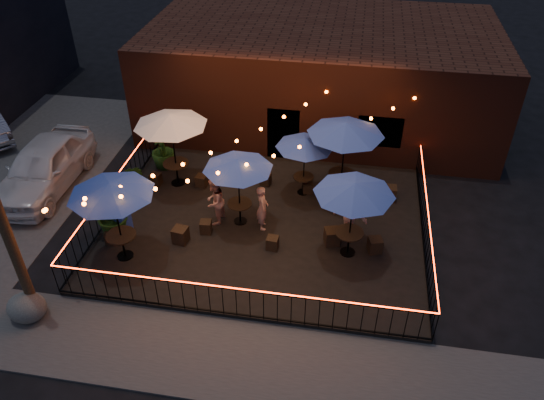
{
  "coord_description": "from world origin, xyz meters",
  "views": [
    {
      "loc": [
        2.48,
        -11.13,
        10.86
      ],
      "look_at": [
        0.28,
        1.87,
        1.18
      ],
      "focal_mm": 35.0,
      "sensor_mm": 36.0,
      "label": 1
    }
  ],
  "objects_px": {
    "cafe_table_3": "(305,143)",
    "cooler": "(120,220)",
    "cafe_table_4": "(354,190)",
    "boulder": "(27,307)",
    "cafe_table_2": "(238,165)",
    "cafe_table_5": "(346,130)",
    "cafe_table_0": "(111,190)",
    "cafe_table_1": "(170,121)"
  },
  "relations": [
    {
      "from": "cafe_table_4",
      "to": "boulder",
      "type": "relative_size",
      "value": 2.63
    },
    {
      "from": "cafe_table_3",
      "to": "boulder",
      "type": "bearing_deg",
      "value": -134.1
    },
    {
      "from": "cooler",
      "to": "cafe_table_5",
      "type": "bearing_deg",
      "value": 41.71
    },
    {
      "from": "cafe_table_5",
      "to": "cooler",
      "type": "xyz_separation_m",
      "value": [
        -6.68,
        -3.16,
        -2.08
      ]
    },
    {
      "from": "cafe_table_4",
      "to": "cafe_table_5",
      "type": "height_order",
      "value": "cafe_table_5"
    },
    {
      "from": "cafe_table_2",
      "to": "cafe_table_4",
      "type": "height_order",
      "value": "cafe_table_4"
    },
    {
      "from": "cafe_table_4",
      "to": "cafe_table_0",
      "type": "bearing_deg",
      "value": -169.01
    },
    {
      "from": "cafe_table_0",
      "to": "cafe_table_2",
      "type": "height_order",
      "value": "cafe_table_0"
    },
    {
      "from": "cafe_table_3",
      "to": "boulder",
      "type": "relative_size",
      "value": 2.29
    },
    {
      "from": "cafe_table_0",
      "to": "cafe_table_1",
      "type": "distance_m",
      "value": 3.99
    },
    {
      "from": "cafe_table_0",
      "to": "cafe_table_3",
      "type": "relative_size",
      "value": 1.24
    },
    {
      "from": "cafe_table_0",
      "to": "cafe_table_4",
      "type": "distance_m",
      "value": 6.66
    },
    {
      "from": "cafe_table_2",
      "to": "cafe_table_4",
      "type": "bearing_deg",
      "value": -14.83
    },
    {
      "from": "cafe_table_1",
      "to": "boulder",
      "type": "relative_size",
      "value": 3.17
    },
    {
      "from": "cafe_table_1",
      "to": "boulder",
      "type": "distance_m",
      "value": 7.2
    },
    {
      "from": "cafe_table_1",
      "to": "cafe_table_5",
      "type": "distance_m",
      "value": 5.75
    },
    {
      "from": "cafe_table_2",
      "to": "cooler",
      "type": "distance_m",
      "value": 4.14
    },
    {
      "from": "cafe_table_4",
      "to": "cafe_table_5",
      "type": "bearing_deg",
      "value": 98.02
    },
    {
      "from": "cafe_table_2",
      "to": "boulder",
      "type": "bearing_deg",
      "value": -134.62
    },
    {
      "from": "cafe_table_0",
      "to": "cafe_table_4",
      "type": "bearing_deg",
      "value": 10.99
    },
    {
      "from": "cafe_table_3",
      "to": "cafe_table_5",
      "type": "height_order",
      "value": "cafe_table_5"
    },
    {
      "from": "cafe_table_1",
      "to": "cafe_table_2",
      "type": "bearing_deg",
      "value": -33.76
    },
    {
      "from": "cafe_table_3",
      "to": "cooler",
      "type": "xyz_separation_m",
      "value": [
        -5.4,
        -3.04,
        -1.52
      ]
    },
    {
      "from": "cafe_table_0",
      "to": "cafe_table_3",
      "type": "xyz_separation_m",
      "value": [
        4.84,
        4.14,
        -0.46
      ]
    },
    {
      "from": "cafe_table_2",
      "to": "boulder",
      "type": "height_order",
      "value": "cafe_table_2"
    },
    {
      "from": "cafe_table_5",
      "to": "cafe_table_0",
      "type": "bearing_deg",
      "value": -145.12
    },
    {
      "from": "cafe_table_0",
      "to": "cafe_table_4",
      "type": "height_order",
      "value": "cafe_table_0"
    },
    {
      "from": "cooler",
      "to": "cafe_table_4",
      "type": "bearing_deg",
      "value": 17.73
    },
    {
      "from": "cafe_table_1",
      "to": "boulder",
      "type": "xyz_separation_m",
      "value": [
        -2.02,
        -6.53,
        -2.26
      ]
    },
    {
      "from": "cafe_table_3",
      "to": "cooler",
      "type": "distance_m",
      "value": 6.38
    },
    {
      "from": "cafe_table_1",
      "to": "cooler",
      "type": "xyz_separation_m",
      "value": [
        -0.94,
        -2.88,
        -2.04
      ]
    },
    {
      "from": "cafe_table_5",
      "to": "cooler",
      "type": "bearing_deg",
      "value": -154.66
    },
    {
      "from": "cafe_table_1",
      "to": "cafe_table_3",
      "type": "bearing_deg",
      "value": 2.14
    },
    {
      "from": "cafe_table_4",
      "to": "boulder",
      "type": "distance_m",
      "value": 9.27
    },
    {
      "from": "cafe_table_0",
      "to": "boulder",
      "type": "height_order",
      "value": "cafe_table_0"
    },
    {
      "from": "cafe_table_4",
      "to": "cooler",
      "type": "bearing_deg",
      "value": -178.63
    },
    {
      "from": "cafe_table_3",
      "to": "cooler",
      "type": "height_order",
      "value": "cafe_table_3"
    },
    {
      "from": "cafe_table_3",
      "to": "cafe_table_5",
      "type": "distance_m",
      "value": 1.4
    },
    {
      "from": "cafe_table_4",
      "to": "cooler",
      "type": "distance_m",
      "value": 7.34
    },
    {
      "from": "cafe_table_0",
      "to": "boulder",
      "type": "bearing_deg",
      "value": -122.9
    },
    {
      "from": "cafe_table_5",
      "to": "cooler",
      "type": "relative_size",
      "value": 3.17
    },
    {
      "from": "cafe_table_1",
      "to": "cooler",
      "type": "relative_size",
      "value": 3.5
    }
  ]
}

